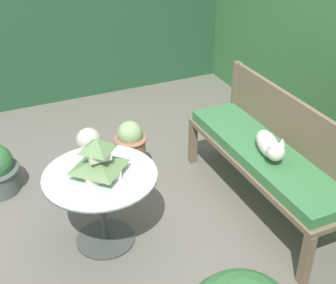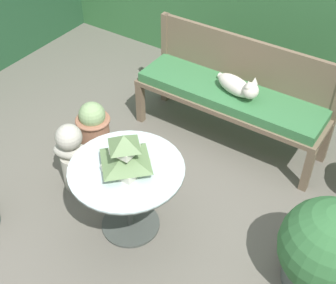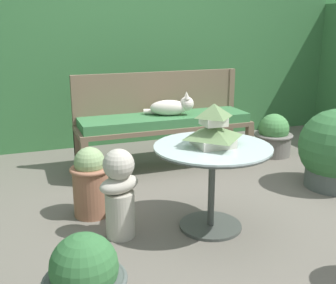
# 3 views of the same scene
# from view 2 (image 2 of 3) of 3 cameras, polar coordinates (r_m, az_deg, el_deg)

# --- Properties ---
(ground) EXTENTS (30.00, 30.00, 0.00)m
(ground) POSITION_cam_2_polar(r_m,az_deg,el_deg) (3.55, -0.08, -7.69)
(ground) COLOR #666056
(garden_bench) EXTENTS (1.62, 0.46, 0.51)m
(garden_bench) POSITION_cam_2_polar(r_m,az_deg,el_deg) (3.86, 7.65, 5.30)
(garden_bench) COLOR brown
(garden_bench) RESTS_ON ground
(bench_backrest) EXTENTS (1.62, 0.06, 0.88)m
(bench_backrest) POSITION_cam_2_polar(r_m,az_deg,el_deg) (3.91, 9.36, 9.24)
(bench_backrest) COLOR brown
(bench_backrest) RESTS_ON ground
(cat) EXTENTS (0.43, 0.27, 0.21)m
(cat) POSITION_cam_2_polar(r_m,az_deg,el_deg) (3.73, 8.56, 6.76)
(cat) COLOR silver
(cat) RESTS_ON garden_bench
(patio_table) EXTENTS (0.76, 0.76, 0.57)m
(patio_table) POSITION_cam_2_polar(r_m,az_deg,el_deg) (3.10, -4.98, -4.76)
(patio_table) COLOR #424742
(patio_table) RESTS_ON ground
(pagoda_birdhouse) EXTENTS (0.31, 0.31, 0.27)m
(pagoda_birdhouse) POSITION_cam_2_polar(r_m,az_deg,el_deg) (2.94, -5.25, -1.54)
(pagoda_birdhouse) COLOR silver
(pagoda_birdhouse) RESTS_ON patio_table
(garden_bust) EXTENTS (0.32, 0.25, 0.58)m
(garden_bust) POSITION_cam_2_polar(r_m,az_deg,el_deg) (3.55, -11.62, -1.64)
(garden_bust) COLOR #B7B2A3
(garden_bust) RESTS_ON ground
(potted_plant_table_far) EXTENTS (0.61, 0.61, 0.66)m
(potted_plant_table_far) POSITION_cam_2_polar(r_m,az_deg,el_deg) (3.06, 18.85, -12.49)
(potted_plant_table_far) COLOR #4C5651
(potted_plant_table_far) RESTS_ON ground
(potted_plant_patio_mid) EXTENTS (0.28, 0.28, 0.50)m
(potted_plant_patio_mid) POSITION_cam_2_polar(r_m,az_deg,el_deg) (3.85, -9.02, 1.58)
(potted_plant_patio_mid) COLOR #9E664C
(potted_plant_patio_mid) RESTS_ON ground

